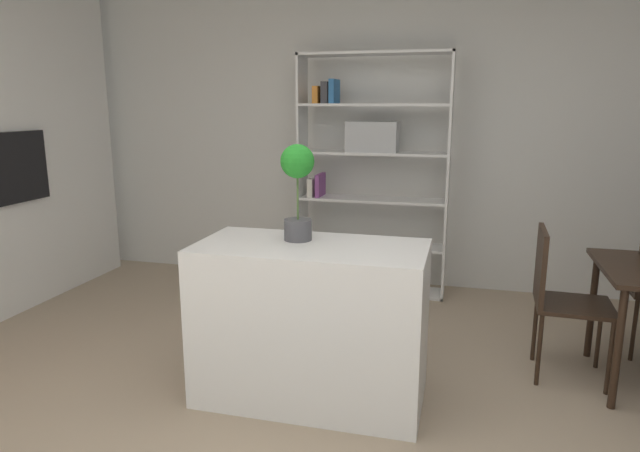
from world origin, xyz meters
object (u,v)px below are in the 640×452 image
object	(u,v)px
built_in_oven	(19,167)
open_bookshelf	(368,162)
kitchen_island	(311,322)
dining_chair_island_side	(558,290)
potted_plant_on_island	(298,183)

from	to	relation	value
built_in_oven	open_bookshelf	world-z (taller)	open_bookshelf
built_in_oven	kitchen_island	bearing A→B (deg)	-16.80
kitchen_island	dining_chair_island_side	xyz separation A→B (m)	(1.40, 0.65, 0.10)
kitchen_island	potted_plant_on_island	world-z (taller)	potted_plant_on_island
kitchen_island	dining_chair_island_side	bearing A→B (deg)	24.85
built_in_oven	open_bookshelf	distance (m)	2.87
kitchen_island	open_bookshelf	world-z (taller)	open_bookshelf
built_in_oven	kitchen_island	xyz separation A→B (m)	(2.65, -0.80, -0.73)
built_in_oven	dining_chair_island_side	bearing A→B (deg)	-2.16
dining_chair_island_side	built_in_oven	bearing A→B (deg)	89.88
built_in_oven	kitchen_island	distance (m)	2.86
built_in_oven	potted_plant_on_island	world-z (taller)	built_in_oven
potted_plant_on_island	open_bookshelf	world-z (taller)	open_bookshelf
potted_plant_on_island	dining_chair_island_side	bearing A→B (deg)	20.29
built_in_oven	open_bookshelf	xyz separation A→B (m)	(2.62, 1.17, -0.01)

